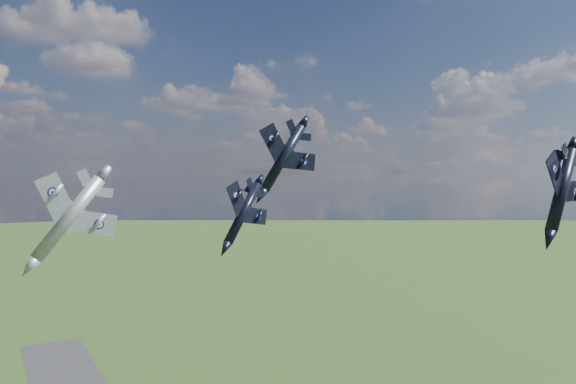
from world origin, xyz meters
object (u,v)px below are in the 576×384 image
jet_right_navy (561,190)px  jet_left_silver (69,218)px  jet_high_navy (283,158)px  jet_lead_navy (243,213)px

jet_right_navy → jet_left_silver: size_ratio=0.94×
jet_high_navy → jet_left_silver: bearing=-155.0°
jet_lead_navy → jet_high_navy: size_ratio=0.79×
jet_high_navy → jet_left_silver: jet_high_navy is taller
jet_high_navy → jet_lead_navy: bearing=-137.5°
jet_left_silver → jet_high_navy: bearing=25.5°
jet_lead_navy → jet_high_navy: jet_high_navy is taller
jet_right_navy → jet_high_navy: jet_high_navy is taller
jet_lead_navy → jet_right_navy: jet_right_navy is taller
jet_lead_navy → jet_high_navy: (11.07, 9.05, 7.79)m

